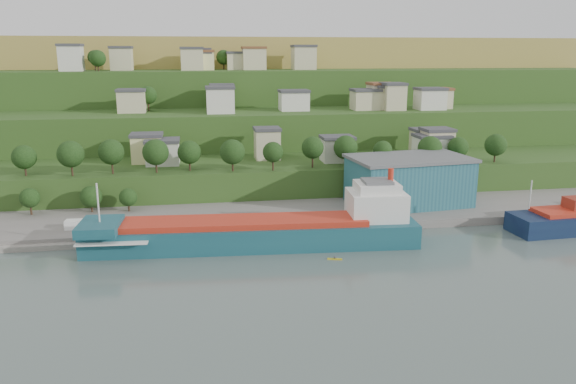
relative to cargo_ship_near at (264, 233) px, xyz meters
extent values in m
plane|color=#4D5D5A|center=(5.90, -8.77, -2.97)|extent=(500.00, 500.00, 0.00)
cube|color=slate|center=(25.90, 19.23, -2.97)|extent=(220.00, 26.00, 4.00)
cube|color=slate|center=(-49.10, 13.23, -2.97)|extent=(40.00, 18.00, 2.40)
cube|color=#284719|center=(5.90, 47.23, -2.97)|extent=(260.00, 32.00, 20.00)
cube|color=#284719|center=(5.90, 77.23, -2.97)|extent=(280.00, 32.00, 44.00)
cube|color=#284719|center=(5.90, 107.23, -2.97)|extent=(300.00, 32.00, 70.00)
cube|color=olive|center=(5.90, 181.23, -2.97)|extent=(360.00, 120.00, 96.00)
cube|color=#EBE498|center=(-28.28, 51.16, 10.89)|extent=(8.75, 7.84, 7.71)
cube|color=#3F3F44|center=(-28.28, 51.16, 15.19)|extent=(9.35, 8.44, 0.90)
cube|color=silver|center=(-23.68, 47.24, 10.30)|extent=(9.34, 8.28, 6.52)
cube|color=#3F3F44|center=(-23.68, 47.24, 14.01)|extent=(9.94, 8.88, 0.90)
cube|color=beige|center=(7.31, 51.16, 11.38)|extent=(7.36, 7.58, 8.69)
cube|color=#3F3F44|center=(7.31, 51.16, 16.18)|extent=(7.96, 8.18, 0.90)
cube|color=silver|center=(27.31, 43.59, 10.41)|extent=(9.05, 7.55, 6.75)
cube|color=#3F3F44|center=(27.31, 43.59, 14.24)|extent=(9.65, 8.15, 0.90)
cube|color=silver|center=(56.30, 42.12, 10.38)|extent=(9.49, 8.06, 6.69)
cube|color=#3F3F44|center=(56.30, 42.12, 14.18)|extent=(10.09, 8.66, 0.90)
cube|color=beige|center=(58.08, 51.20, 10.69)|extent=(7.69, 8.29, 7.31)
cube|color=#3F3F44|center=(58.08, 51.20, 14.80)|extent=(8.29, 8.89, 0.90)
cube|color=beige|center=(58.50, 43.48, 11.25)|extent=(8.41, 7.78, 8.43)
cube|color=#3F3F44|center=(58.50, 43.48, 15.92)|extent=(9.01, 8.38, 0.90)
cube|color=beige|center=(-34.81, 79.13, 22.51)|extent=(8.92, 8.07, 6.95)
cube|color=#3F3F44|center=(-34.81, 79.13, 26.43)|extent=(9.52, 8.67, 0.90)
cube|color=silver|center=(-5.63, 71.68, 23.03)|extent=(9.03, 7.30, 7.99)
cube|color=#3F3F44|center=(-5.63, 71.68, 27.48)|extent=(9.63, 7.90, 0.90)
cube|color=beige|center=(-4.49, 82.82, 23.10)|extent=(7.94, 8.06, 8.14)
cube|color=#3F3F44|center=(-4.49, 82.82, 27.62)|extent=(8.54, 8.66, 0.90)
cube|color=silver|center=(20.00, 76.75, 22.16)|extent=(9.74, 7.97, 6.25)
cube|color=#3F3F44|center=(20.00, 76.75, 25.74)|extent=(10.34, 8.57, 0.90)
cube|color=beige|center=(45.31, 75.56, 22.24)|extent=(9.19, 8.22, 6.41)
cube|color=#3F3F44|center=(45.31, 75.56, 25.89)|extent=(9.79, 8.82, 0.90)
cube|color=beige|center=(52.30, 79.03, 23.23)|extent=(8.79, 8.94, 8.38)
cube|color=brown|center=(52.30, 79.03, 27.87)|extent=(9.39, 9.54, 0.90)
cube|color=beige|center=(53.01, 76.01, 22.81)|extent=(7.16, 8.82, 7.56)
cube|color=#3F3F44|center=(53.01, 76.01, 27.05)|extent=(7.76, 9.42, 0.90)
cube|color=beige|center=(54.49, 73.10, 23.33)|extent=(7.22, 8.53, 8.59)
cube|color=#3F3F44|center=(54.49, 73.10, 28.07)|extent=(7.82, 9.13, 0.90)
cube|color=silver|center=(67.98, 72.36, 22.43)|extent=(9.44, 7.86, 6.80)
cube|color=#3F3F44|center=(67.98, 72.36, 26.29)|extent=(10.04, 8.46, 0.90)
cube|color=beige|center=(72.63, 76.11, 22.29)|extent=(8.35, 7.49, 6.51)
cube|color=brown|center=(72.63, 76.11, 25.99)|extent=(8.95, 8.09, 0.90)
cube|color=silver|center=(-57.76, 102.61, 36.45)|extent=(7.96, 7.17, 8.84)
cube|color=#3F3F44|center=(-57.76, 102.61, 41.33)|extent=(8.56, 7.77, 0.90)
cube|color=beige|center=(-40.91, 109.98, 36.09)|extent=(7.87, 7.76, 8.11)
cube|color=#3F3F44|center=(-40.91, 109.98, 40.60)|extent=(8.47, 8.36, 0.90)
cube|color=beige|center=(-14.40, 106.76, 35.96)|extent=(8.34, 8.13, 7.86)
cube|color=#3F3F44|center=(-14.40, 106.76, 40.34)|extent=(8.94, 8.73, 0.90)
cube|color=#EBE498|center=(-11.72, 112.19, 35.80)|extent=(9.11, 7.74, 7.52)
cube|color=#3F3F44|center=(-11.72, 112.19, 40.01)|extent=(9.71, 8.34, 0.90)
cube|color=beige|center=(-11.22, 108.78, 35.13)|extent=(8.21, 7.55, 6.19)
cube|color=#3F3F44|center=(-11.22, 108.78, 38.68)|extent=(8.81, 8.15, 0.90)
cube|color=#EBE498|center=(-10.05, 109.21, 35.41)|extent=(7.84, 8.65, 6.75)
cube|color=brown|center=(-10.05, 109.21, 39.23)|extent=(8.44, 9.25, 0.90)
cube|color=beige|center=(4.08, 111.89, 35.14)|extent=(9.83, 7.71, 6.22)
cube|color=#3F3F44|center=(4.08, 111.89, 38.70)|extent=(10.43, 8.31, 0.90)
cube|color=beige|center=(9.66, 109.33, 36.07)|extent=(8.98, 7.05, 8.07)
cube|color=brown|center=(9.66, 109.33, 40.55)|extent=(9.58, 7.65, 0.90)
cube|color=beige|center=(29.70, 110.11, 36.41)|extent=(8.84, 8.83, 8.75)
cube|color=#3F3F44|center=(29.70, 110.11, 41.23)|extent=(9.44, 9.43, 0.90)
cylinder|color=#382619|center=(-58.54, 36.95, 8.66)|extent=(0.50, 0.50, 3.25)
sphere|color=black|center=(-58.54, 36.95, 12.00)|extent=(6.24, 6.24, 6.24)
cylinder|color=#382619|center=(-46.42, 34.87, 8.97)|extent=(0.50, 0.50, 3.87)
sphere|color=black|center=(-46.42, 34.87, 12.81)|extent=(6.95, 6.95, 6.95)
cylinder|color=#382619|center=(-36.30, 35.85, 9.06)|extent=(0.50, 0.50, 4.04)
sphere|color=black|center=(-36.30, 35.85, 12.93)|extent=(6.74, 6.74, 6.74)
cylinder|color=#382619|center=(-24.78, 35.31, 8.88)|extent=(0.50, 0.50, 3.69)
sphere|color=black|center=(-24.78, 35.31, 12.65)|extent=(7.01, 7.01, 7.01)
cylinder|color=#382619|center=(-15.94, 36.60, 8.72)|extent=(0.50, 0.50, 3.37)
sphere|color=black|center=(-15.94, 36.60, 12.16)|extent=(6.36, 6.36, 6.36)
cylinder|color=#382619|center=(-4.36, 34.05, 8.76)|extent=(0.50, 0.50, 3.46)
sphere|color=black|center=(-4.36, 34.05, 12.37)|extent=(6.82, 6.82, 6.82)
cylinder|color=#382619|center=(6.65, 33.32, 8.82)|extent=(0.50, 0.50, 3.57)
sphere|color=black|center=(6.65, 33.32, 12.15)|extent=(5.61, 5.61, 5.61)
cylinder|color=#382619|center=(18.21, 35.60, 9.01)|extent=(0.50, 0.50, 3.95)
sphere|color=black|center=(18.21, 35.60, 12.69)|extent=(6.21, 6.21, 6.21)
cylinder|color=#382619|center=(27.75, 35.71, 8.84)|extent=(0.50, 0.50, 3.60)
sphere|color=black|center=(27.75, 35.71, 12.50)|extent=(6.78, 6.78, 6.78)
cylinder|color=#382619|center=(38.01, 33.62, 8.66)|extent=(0.50, 0.50, 3.24)
sphere|color=black|center=(38.01, 33.62, 11.77)|extent=(5.41, 5.41, 5.41)
cylinder|color=#382619|center=(52.38, 34.22, 8.47)|extent=(0.50, 0.50, 2.87)
sphere|color=black|center=(52.38, 34.22, 11.84)|extent=(7.02, 7.02, 7.02)
cylinder|color=#382619|center=(61.65, 35.62, 8.49)|extent=(0.50, 0.50, 2.91)
sphere|color=black|center=(61.65, 35.62, 11.62)|extent=(6.10, 6.10, 6.10)
cylinder|color=#382619|center=(73.02, 34.71, 8.73)|extent=(0.50, 0.50, 3.39)
sphere|color=black|center=(73.02, 34.71, 12.19)|extent=(6.42, 6.42, 6.42)
cylinder|color=#382619|center=(-48.34, 101.66, 33.50)|extent=(0.50, 0.50, 2.94)
sphere|color=black|center=(-48.34, 101.66, 36.62)|extent=(5.99, 5.99, 5.99)
cylinder|color=#382619|center=(-2.01, 114.33, 33.64)|extent=(0.50, 0.50, 3.20)
sphere|color=black|center=(-2.01, 114.33, 36.84)|extent=(5.82, 5.82, 5.82)
cylinder|color=#382619|center=(-50.23, 106.88, 33.81)|extent=(0.50, 0.50, 3.55)
sphere|color=black|center=(-50.23, 106.88, 37.00)|extent=(5.14, 5.14, 5.14)
cylinder|color=#382619|center=(-29.70, 82.42, 20.93)|extent=(0.50, 0.50, 3.79)
sphere|color=black|center=(-29.70, 82.42, 24.48)|extent=(6.02, 6.02, 6.02)
cube|color=#154350|center=(-2.39, 0.00, -1.42)|extent=(72.81, 15.86, 7.22)
cube|color=#B62A18|center=(-4.45, 0.00, 2.81)|extent=(54.14, 12.64, 1.24)
cube|color=#154350|center=(-34.38, 0.00, 3.23)|extent=(8.95, 11.85, 2.06)
cube|color=silver|center=(25.48, 0.00, 5.29)|extent=(13.01, 11.08, 6.19)
cube|color=silver|center=(25.48, 0.00, 9.42)|extent=(9.79, 8.82, 2.06)
cube|color=#595B5E|center=(25.48, 0.00, 10.76)|extent=(6.57, 6.57, 0.62)
cylinder|color=#B62A18|center=(28.57, 0.00, 12.00)|extent=(1.31, 1.31, 3.10)
cylinder|color=silver|center=(-34.38, 0.00, 8.39)|extent=(0.39, 0.39, 8.26)
cube|color=silver|center=(-31.28, 0.00, 0.96)|extent=(15.15, 12.55, 0.26)
cylinder|color=silver|center=(62.86, -0.35, 6.27)|extent=(0.33, 0.33, 6.81)
cube|color=#215564|center=(41.68, 22.23, 5.03)|extent=(31.83, 21.25, 12.00)
cube|color=#595B5E|center=(41.68, 22.23, 11.43)|extent=(32.94, 22.36, 0.80)
cube|color=white|center=(-41.22, 13.08, -0.32)|extent=(6.31, 2.83, 2.90)
cube|color=silver|center=(-39.15, 10.63, -1.34)|extent=(4.37, 1.79, 0.86)
cube|color=#FF5E16|center=(8.99, -5.04, -2.84)|extent=(3.50, 1.40, 0.26)
sphere|color=#3F3F44|center=(8.99, -5.04, -2.40)|extent=(0.60, 0.60, 0.60)
cube|color=gold|center=(13.42, -10.75, -2.85)|extent=(3.03, 1.36, 0.23)
sphere|color=#3F3F44|center=(13.42, -10.75, -2.48)|extent=(0.53, 0.53, 0.53)
camera|label=1|loc=(-13.63, -116.66, 38.32)|focal=35.00mm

